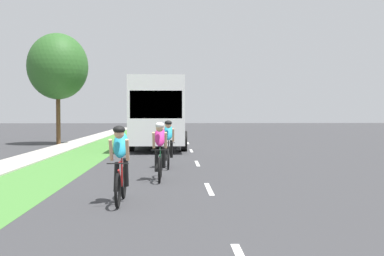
% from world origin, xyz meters
% --- Properties ---
extents(ground_plane, '(120.00, 120.00, 0.00)m').
position_xyz_m(ground_plane, '(0.00, 20.00, 0.00)').
color(ground_plane, '#38383A').
extents(grass_verge, '(2.25, 70.00, 0.01)m').
position_xyz_m(grass_verge, '(-4.69, 20.00, 0.00)').
color(grass_verge, '#478438').
rests_on(grass_verge, ground_plane).
extents(sidewalk_concrete, '(1.53, 70.00, 0.10)m').
position_xyz_m(sidewalk_concrete, '(-6.58, 20.00, 0.00)').
color(sidewalk_concrete, '#B2ADA3').
rests_on(sidewalk_concrete, ground_plane).
extents(lane_markings_center, '(0.12, 52.20, 0.01)m').
position_xyz_m(lane_markings_center, '(0.00, 24.00, 0.00)').
color(lane_markings_center, white).
rests_on(lane_markings_center, ground_plane).
extents(cyclist_lead, '(0.42, 1.72, 1.58)m').
position_xyz_m(cyclist_lead, '(-1.92, 8.30, 0.81)').
color(cyclist_lead, black).
rests_on(cyclist_lead, ground_plane).
extents(cyclist_trailing, '(0.42, 1.72, 1.58)m').
position_xyz_m(cyclist_trailing, '(-1.22, 11.47, 0.81)').
color(cyclist_trailing, black).
rests_on(cyclist_trailing, ground_plane).
extents(cyclist_distant, '(0.42, 1.72, 1.58)m').
position_xyz_m(cyclist_distant, '(-1.02, 14.34, 0.81)').
color(cyclist_distant, black).
rests_on(cyclist_distant, ground_plane).
extents(bus_white, '(2.78, 11.60, 3.48)m').
position_xyz_m(bus_white, '(-1.60, 24.77, 1.98)').
color(bus_white, silver).
rests_on(bus_white, ground_plane).
extents(suv_silver, '(2.15, 4.70, 1.79)m').
position_xyz_m(suv_silver, '(-1.68, 40.83, 0.95)').
color(suv_silver, '#A5A8AD').
rests_on(suv_silver, ground_plane).
extents(street_tree_near, '(3.41, 3.41, 6.34)m').
position_xyz_m(street_tree_near, '(-7.44, 25.80, 4.45)').
color(street_tree_near, brown).
rests_on(street_tree_near, ground_plane).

